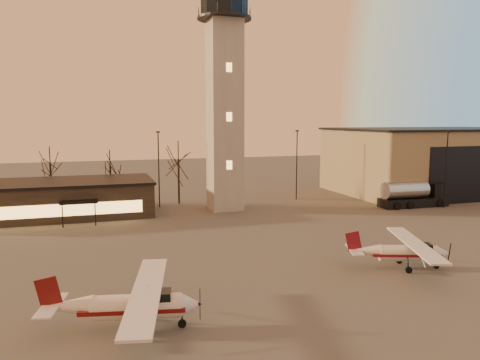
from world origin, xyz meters
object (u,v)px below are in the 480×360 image
object	(u,v)px
fuel_truck	(413,197)
cessna_front	(410,256)
control_tower	(225,82)
terminal	(45,199)
hangar	(433,160)
cessna_rear	(140,310)

from	to	relation	value
fuel_truck	cessna_front	bearing A→B (deg)	-126.63
control_tower	terminal	world-z (taller)	control_tower
hangar	cessna_front	size ratio (longest dim) A/B	2.88
hangar	terminal	world-z (taller)	hangar
cessna_rear	fuel_truck	size ratio (longest dim) A/B	1.26
fuel_truck	control_tower	bearing A→B (deg)	167.99
hangar	cessna_rear	size ratio (longest dim) A/B	2.58
hangar	terminal	size ratio (longest dim) A/B	1.20
cessna_front	fuel_truck	world-z (taller)	fuel_truck
hangar	fuel_truck	bearing A→B (deg)	-138.86
terminal	cessna_front	bearing A→B (deg)	-45.86
hangar	cessna_rear	world-z (taller)	hangar
control_tower	hangar	distance (m)	37.90
control_tower	hangar	size ratio (longest dim) A/B	1.07
control_tower	terminal	bearing A→B (deg)	174.85
hangar	terminal	distance (m)	58.11
terminal	cessna_rear	world-z (taller)	terminal
hangar	cessna_front	xyz separation A→B (m)	(-28.86, -32.02, -4.13)
fuel_truck	terminal	bearing A→B (deg)	171.98
hangar	cessna_rear	xyz separation A→B (m)	(-50.24, -36.58, -4.04)
hangar	fuel_truck	world-z (taller)	hangar
control_tower	cessna_front	bearing A→B (deg)	-75.71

